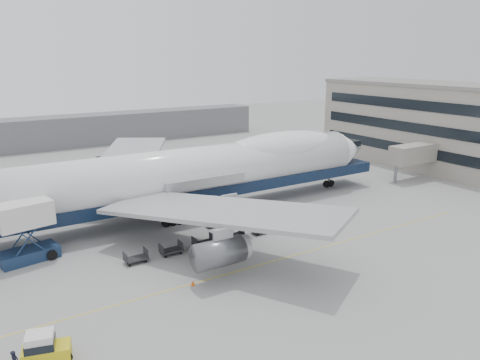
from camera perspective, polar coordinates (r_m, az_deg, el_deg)
ground at (r=52.81m, az=-0.66°, el=-7.79°), size 260.00×260.00×0.00m
apron_line at (r=48.22m, az=3.12°, el=-10.11°), size 60.00×0.15×0.01m
hangar at (r=113.89m, az=-24.07°, el=5.12°), size 110.00×8.00×7.00m
airliner at (r=61.36m, az=-6.02°, el=0.92°), size 67.00×55.30×19.98m
catering_truck at (r=52.26m, az=-24.68°, el=-5.40°), size 6.08×4.66×6.25m
baggage_tug at (r=36.43m, az=-22.76°, el=-18.53°), size 3.45×2.44×2.28m
traffic_cone at (r=44.09m, az=-5.77°, el=-12.36°), size 0.34×0.34×0.50m
dolly_0 at (r=49.23m, az=-12.58°, el=-9.26°), size 2.30×1.35×1.30m
dolly_1 at (r=50.49m, az=-8.41°, el=-8.42°), size 2.30×1.35×1.30m
dolly_2 at (r=52.00m, az=-4.48°, el=-7.58°), size 2.30×1.35×1.30m
dolly_3 at (r=53.75m, az=-0.81°, el=-6.76°), size 2.30×1.35×1.30m
dolly_4 at (r=55.72m, az=2.61°, el=-5.97°), size 2.30×1.35×1.30m
dolly_5 at (r=57.88m, az=5.78°, el=-5.22°), size 2.30×1.35×1.30m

